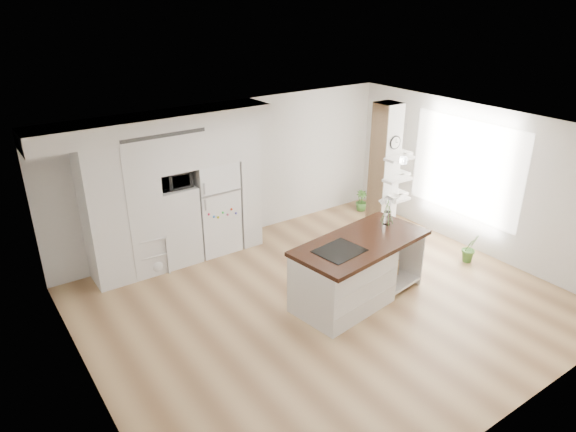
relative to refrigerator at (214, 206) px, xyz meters
name	(u,v)px	position (x,y,z in m)	size (l,w,h in m)	color
floor	(326,304)	(0.53, -2.68, -0.88)	(7.00, 6.00, 0.01)	tan
room	(330,194)	(0.53, -2.68, 0.98)	(7.04, 6.04, 2.72)	white
cabinet_wall	(164,184)	(-0.92, -0.01, 0.63)	(4.00, 0.71, 2.70)	white
refrigerator	(214,206)	(0.00, 0.00, 0.00)	(0.78, 0.69, 1.75)	white
column	(390,175)	(2.90, -1.55, 0.48)	(0.69, 0.90, 2.70)	silver
window	(465,168)	(4.00, -2.38, 0.62)	(2.40, 2.40, 0.00)	white
pendant_light	(407,154)	(2.23, -2.53, 1.24)	(0.12, 0.12, 0.10)	white
kitchen_island	(349,274)	(0.82, -2.84, -0.36)	(2.36, 1.36, 1.57)	white
bookshelf	(151,257)	(-1.35, -0.19, -0.57)	(0.63, 0.40, 0.70)	white
floor_plant_a	(470,248)	(3.52, -3.07, -0.61)	(0.29, 0.24, 0.54)	#498334
floor_plant_b	(361,201)	(3.52, -0.18, -0.64)	(0.26, 0.26, 0.46)	#498334
microwave	(174,179)	(-0.75, -0.06, 0.69)	(0.54, 0.37, 0.30)	#2D2D2D
shelf_plant	(393,161)	(3.15, -1.38, 0.65)	(0.27, 0.23, 0.30)	#498334
decor_bowl	(394,197)	(2.82, -1.78, 0.13)	(0.22, 0.22, 0.05)	white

